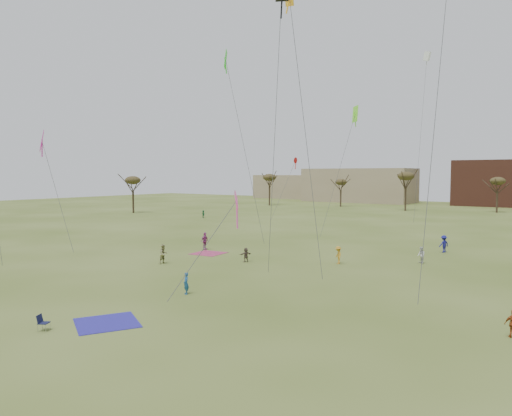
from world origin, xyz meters
The scene contains 17 objects.
ground centered at (0.00, 0.00, 0.00)m, with size 260.00×260.00×0.00m, color #45561B.
flyer_near_right centered at (0.40, 2.98, 0.76)m, with size 0.55×0.36×1.52m, color #1F5492.
spectator_fore_b centered at (-9.35, 10.21, 0.90)m, with size 0.88×0.68×1.80m, color #989260.
spectator_fore_c centered at (-3.54, 15.32, 0.68)m, with size 1.26×0.40×1.36m, color brown.
flyer_mid_b centered at (4.08, 19.53, 0.82)m, with size 1.06×0.61×1.65m, color gold.
spectator_mid_d centered at (-11.71, 18.70, 0.97)m, with size 1.13×0.47×1.93m, color #A94692.
spectator_mid_e centered at (10.35, 24.21, 0.79)m, with size 0.77×0.60×1.57m, color silver.
flyer_far_a centered at (-37.72, 47.80, 0.73)m, with size 1.36×0.43×1.46m, color #2A8050.
flyer_far_c centered at (10.44, 32.02, 0.92)m, with size 1.19×0.69×1.85m, color navy.
blanket_blue centered at (1.32, -4.40, 0.00)m, with size 3.31×3.31×0.03m, color #2B26A7.
blanket_plum centered at (-9.67, 16.97, 0.00)m, with size 3.08×3.08×0.03m, color #B33763.
camp_chair_center centered at (-0.36, -7.18, 0.26)m, with size 0.72×0.70×0.87m.
kites_aloft centered at (2.80, 22.88, 19.73)m, with size 50.74×59.25×26.32m.
tree_line centered at (-2.85, 79.12, 7.09)m, with size 117.44×49.32×8.91m.
building_tan centered at (-35.00, 115.00, 5.00)m, with size 32.00×14.00×10.00m, color #937F60.
building_brick centered at (5.00, 120.00, 6.00)m, with size 26.00×16.00×12.00m, color brown.
building_tan_west centered at (-65.00, 122.00, 4.00)m, with size 20.00×12.00×8.00m, color #937F60.
Camera 1 is at (23.52, -21.20, 8.38)m, focal length 33.79 mm.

